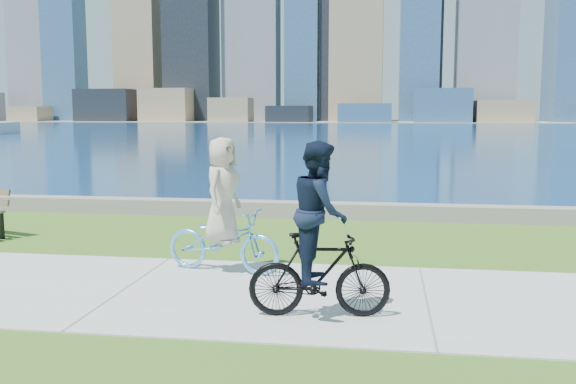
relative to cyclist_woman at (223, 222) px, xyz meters
name	(u,v)px	position (x,y,z in m)	size (l,w,h in m)	color
ground	(126,289)	(-1.08, -1.08, -0.76)	(320.00, 320.00, 0.00)	#355D18
concrete_path	(126,289)	(-1.08, -1.08, -0.75)	(80.00, 3.50, 0.02)	#AFB0AA
seawall	(233,208)	(-1.08, 5.12, -0.59)	(90.00, 0.50, 0.35)	slate
bay_water	(358,130)	(-1.08, 70.92, -0.76)	(320.00, 131.00, 0.01)	navy
far_shore	(370,121)	(-1.08, 128.92, -0.70)	(320.00, 30.00, 0.12)	gray
city_skyline	(358,19)	(-3.79, 128.73, 20.58)	(181.83, 23.36, 76.00)	slate
cyclist_woman	(223,222)	(0.00, 0.00, 0.00)	(1.00, 1.90, 2.00)	#5EAEE6
cyclist_man	(320,244)	(1.63, -1.88, 0.12)	(0.69, 1.69, 2.05)	black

